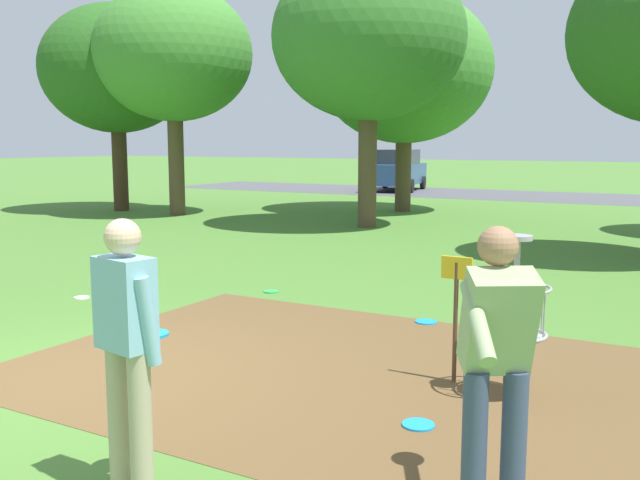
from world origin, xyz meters
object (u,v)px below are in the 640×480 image
at_px(player_throwing, 497,359).
at_px(tree_far_right, 116,70).
at_px(frisbee_far_left, 271,292).
at_px(frisbee_far_right, 418,425).
at_px(frisbee_near_basket, 426,322).
at_px(tree_mid_left, 405,69).
at_px(parked_car_leftmost, 398,170).
at_px(frisbee_scattered_a, 82,298).
at_px(tree_mid_right, 173,54).
at_px(tree_near_left, 369,38).
at_px(player_waiting_left, 127,341).
at_px(disc_golf_basket, 508,309).

distance_m(player_throwing, tree_far_right, 20.18).
relative_size(frisbee_far_left, frisbee_far_right, 0.89).
bearing_deg(player_throwing, frisbee_near_basket, 115.38).
xyz_separation_m(tree_mid_left, parked_car_leftmost, (-3.92, 8.78, -3.47)).
relative_size(frisbee_scattered_a, tree_mid_right, 0.03).
height_order(player_throwing, tree_mid_right, tree_mid_right).
relative_size(tree_near_left, tree_far_right, 1.06).
bearing_deg(frisbee_near_basket, player_waiting_left, -91.38).
bearing_deg(frisbee_far_left, player_throwing, -45.65).
bearing_deg(frisbee_near_basket, tree_near_left, 119.82).
xyz_separation_m(frisbee_far_left, parked_car_leftmost, (-6.95, 20.90, 0.91)).
height_order(player_waiting_left, frisbee_scattered_a, player_waiting_left).
distance_m(tree_near_left, tree_mid_right, 6.28).
bearing_deg(tree_mid_left, disc_golf_basket, -64.18).
xyz_separation_m(player_throwing, tree_near_left, (-6.74, 12.46, 3.73)).
bearing_deg(tree_mid_right, frisbee_far_right, -42.94).
xyz_separation_m(player_waiting_left, frisbee_far_left, (-2.46, 5.31, -0.96)).
distance_m(frisbee_near_basket, tree_mid_right, 14.63).
height_order(disc_golf_basket, tree_mid_right, tree_mid_right).
bearing_deg(tree_mid_left, player_throwing, -65.75).
xyz_separation_m(frisbee_near_basket, frisbee_far_right, (1.06, -2.96, 0.00)).
height_order(player_waiting_left, tree_near_left, tree_near_left).
bearing_deg(player_throwing, disc_golf_basket, 102.59).
relative_size(player_waiting_left, frisbee_far_right, 6.83).
distance_m(tree_mid_right, parked_car_leftmost, 13.72).
distance_m(player_waiting_left, tree_mid_right, 17.49).
bearing_deg(parked_car_leftmost, frisbee_far_left, -71.61).
bearing_deg(parked_car_leftmost, frisbee_scattered_a, -77.82).
height_order(disc_golf_basket, tree_mid_left, tree_mid_left).
height_order(player_waiting_left, frisbee_far_right, player_waiting_left).
relative_size(player_throwing, tree_near_left, 0.25).
xyz_separation_m(disc_golf_basket, player_waiting_left, (-1.58, -2.83, 0.21)).
relative_size(player_waiting_left, tree_far_right, 0.27).
height_order(frisbee_scattered_a, parked_car_leftmost, parked_car_leftmost).
bearing_deg(player_waiting_left, player_throwing, 18.41).
bearing_deg(disc_golf_basket, player_throwing, -77.41).
distance_m(tree_mid_left, tree_far_right, 8.94).
bearing_deg(frisbee_scattered_a, tree_far_right, 132.74).
bearing_deg(tree_mid_left, player_waiting_left, -72.52).
height_order(frisbee_far_left, frisbee_far_right, same).
distance_m(frisbee_far_right, frisbee_scattered_a, 6.02).
relative_size(tree_far_right, parked_car_leftmost, 1.44).
bearing_deg(frisbee_scattered_a, parked_car_leftmost, 102.18).
height_order(frisbee_near_basket, tree_far_right, tree_far_right).
xyz_separation_m(frisbee_scattered_a, tree_mid_right, (-6.41, 9.43, 4.69)).
xyz_separation_m(disc_golf_basket, tree_mid_left, (-7.07, 14.60, 3.64)).
bearing_deg(parked_car_leftmost, frisbee_far_right, -66.53).
distance_m(disc_golf_basket, frisbee_scattered_a, 6.23).
distance_m(player_waiting_left, tree_near_left, 14.45).
bearing_deg(disc_golf_basket, tree_mid_left, 115.82).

